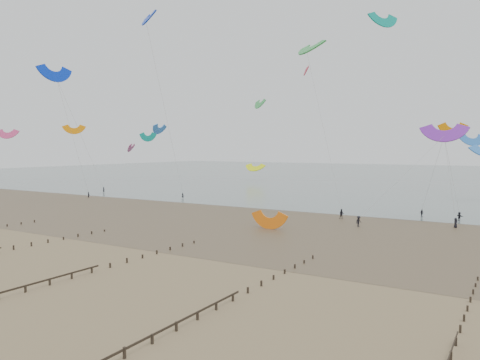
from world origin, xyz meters
name	(u,v)px	position (x,y,z in m)	size (l,w,h in m)	color
ground	(110,257)	(0.00, 0.00, 0.00)	(500.00, 500.00, 0.00)	brown
sea_and_shore	(230,218)	(-4.08, 34.40, 0.01)	(500.00, 665.00, 0.03)	#475654
kitesurfer_lead	(89,195)	(-56.19, 45.40, 0.85)	(0.62, 0.41, 1.70)	black
kitesurfers	(391,216)	(22.98, 47.74, 0.89)	(130.84, 21.20, 1.87)	black
grounded_kite	(269,229)	(7.66, 27.97, 0.00)	(5.75, 3.01, 4.38)	orange
kites_airborne	(338,121)	(-2.81, 91.19, 21.21)	(228.97, 108.30, 44.73)	#D43A77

